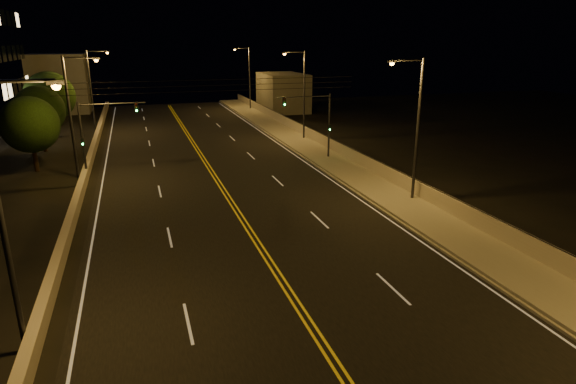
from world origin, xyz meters
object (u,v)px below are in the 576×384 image
object	(u,v)px
streetlight_3	(248,75)
tree_1	(39,111)
streetlight_1	(415,122)
streetlight_2	(302,90)
traffic_signal_right	(319,119)
streetlight_4	(8,205)
streetlight_5	(74,113)
tree_2	(50,96)
streetlight_6	(93,87)
tree_0	(30,125)
traffic_signal_left	(95,130)

from	to	relation	value
streetlight_3	tree_1	xyz separation A→B (m)	(-26.00, -22.65, -1.42)
streetlight_1	streetlight_2	size ratio (longest dim) A/B	1.00
streetlight_2	traffic_signal_right	bearing A→B (deg)	-99.63
streetlight_3	traffic_signal_right	bearing A→B (deg)	-92.57
streetlight_2	streetlight_4	distance (m)	38.93
streetlight_5	tree_2	bearing A→B (deg)	102.07
streetlight_1	streetlight_6	world-z (taller)	same
traffic_signal_right	tree_1	bearing A→B (deg)	154.51
traffic_signal_right	tree_2	size ratio (longest dim) A/B	0.82
streetlight_3	streetlight_4	world-z (taller)	same
streetlight_6	tree_2	distance (m)	4.65
streetlight_3	streetlight_5	world-z (taller)	same
streetlight_2	streetlight_5	world-z (taller)	same
tree_0	streetlight_1	bearing A→B (deg)	-33.18
streetlight_1	tree_2	xyz separation A→B (m)	(-26.02, 32.33, -0.86)
streetlight_3	tree_1	world-z (taller)	streetlight_3
streetlight_2	tree_1	distance (m)	26.17
streetlight_2	streetlight_5	distance (m)	24.20
traffic_signal_left	tree_2	bearing A→B (deg)	106.50
streetlight_1	traffic_signal_left	size ratio (longest dim) A/B	1.58
streetlight_1	streetlight_6	xyz separation A→B (m)	(-21.46, 32.65, 0.00)
traffic_signal_right	tree_2	bearing A→B (deg)	141.83
streetlight_5	tree_1	size ratio (longest dim) A/B	1.48
streetlight_3	tree_2	bearing A→B (deg)	-149.93
traffic_signal_right	traffic_signal_left	distance (m)	18.78
streetlight_2	traffic_signal_left	xyz separation A→B (m)	(-20.32, -9.08, -1.66)
streetlight_1	streetlight_3	xyz separation A→B (m)	(0.00, 47.40, 0.00)
streetlight_4	tree_1	size ratio (longest dim) A/B	1.48
streetlight_4	tree_0	xyz separation A→B (m)	(-4.06, 27.01, -1.54)
tree_1	tree_0	bearing A→B (deg)	-86.57
streetlight_6	tree_2	world-z (taller)	streetlight_6
streetlight_2	streetlight_6	xyz separation A→B (m)	(-21.46, 10.50, 0.00)
tree_2	streetlight_1	bearing A→B (deg)	-51.17
streetlight_5	streetlight_2	bearing A→B (deg)	27.50
streetlight_3	streetlight_5	size ratio (longest dim) A/B	1.00
streetlight_4	tree_2	size ratio (longest dim) A/B	1.30
streetlight_3	traffic_signal_left	world-z (taller)	streetlight_3
streetlight_2	streetlight_4	bearing A→B (deg)	-123.46
streetlight_6	traffic_signal_left	bearing A→B (deg)	-86.67
streetlight_6	tree_1	world-z (taller)	streetlight_6
tree_2	streetlight_5	bearing A→B (deg)	-77.93
streetlight_1	traffic_signal_left	xyz separation A→B (m)	(-20.32, 13.08, -1.66)
streetlight_5	tree_2	size ratio (longest dim) A/B	1.30
streetlight_2	streetlight_1	bearing A→B (deg)	-90.00
streetlight_6	traffic_signal_left	size ratio (longest dim) A/B	1.58
streetlight_2	traffic_signal_right	xyz separation A→B (m)	(-1.54, -9.08, -1.66)
streetlight_3	traffic_signal_right	size ratio (longest dim) A/B	1.58
streetlight_5	traffic_signal_left	xyz separation A→B (m)	(1.14, 2.10, -1.66)
streetlight_5	streetlight_4	bearing A→B (deg)	-90.00
streetlight_4	traffic_signal_right	bearing A→B (deg)	49.59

